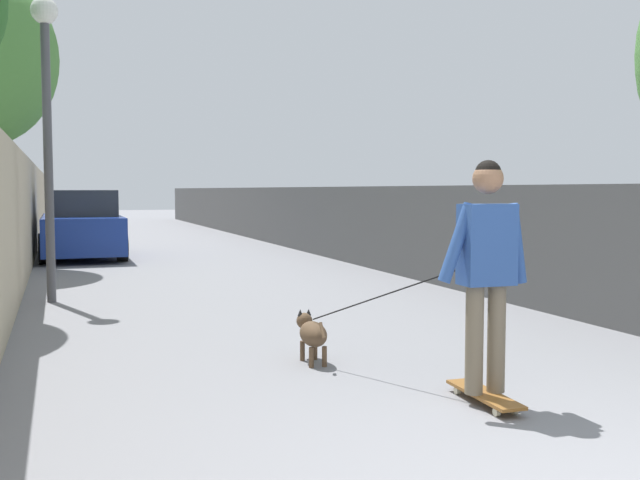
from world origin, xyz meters
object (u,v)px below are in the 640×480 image
Objects in this scene: lamp_post at (46,94)px; person_skateboarder at (487,258)px; skateboard at (484,395)px; dog at (313,333)px; car_near at (82,226)px.

lamp_post reaches higher than person_skateboarder.
skateboard is 1.00m from person_skateboarder.
dog is (-4.53, -2.23, -2.57)m from lamp_post.
dog is at bearing 25.43° from skateboard.
person_skateboarder is at bearing -154.57° from dog.
car_near is (6.76, -0.60, -2.13)m from lamp_post.
person_skateboarder reaches higher than dog.
lamp_post is at bearing 174.93° from car_near.
person_skateboarder is at bearing 7.13° from skateboard.
dog is 0.48× the size of car_near.
skateboard is 0.42× the size of dog.
lamp_post is 5.67m from dog.
skateboard is 13.13m from car_near.
person_skateboarder is 13.12m from car_near.
person_skateboarder is 1.94m from dog.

